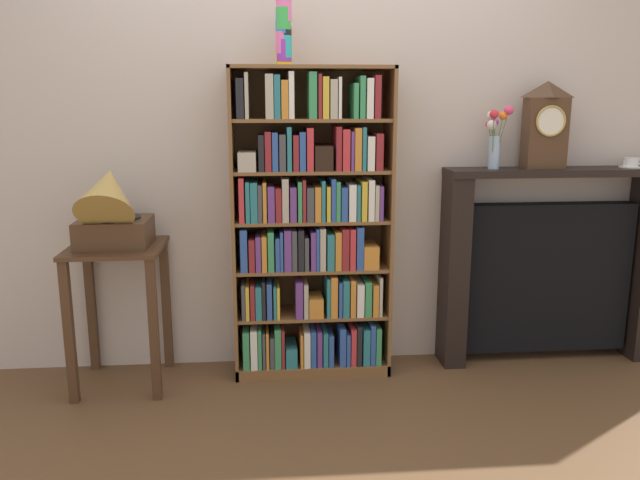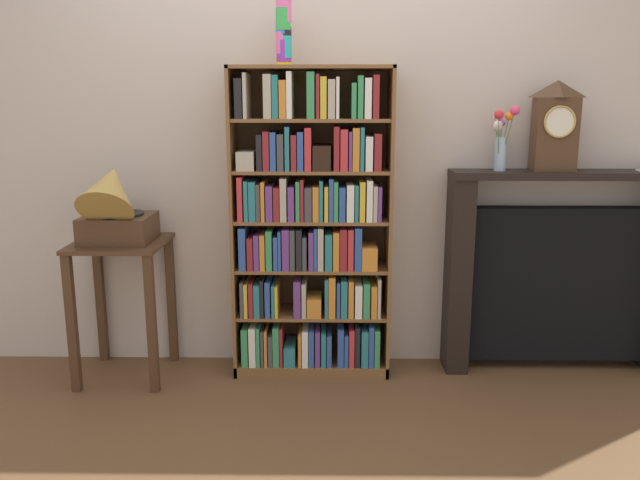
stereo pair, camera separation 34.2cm
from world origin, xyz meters
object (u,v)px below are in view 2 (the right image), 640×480
at_px(gramophone, 114,206).
at_px(bookshelf, 311,233).
at_px(mantel_clock, 555,126).
at_px(side_table_left, 122,280).
at_px(cup_stack, 284,33).
at_px(flower_vase, 502,136).
at_px(fireplace_mantel, 558,274).

bearing_deg(gramophone, bookshelf, 7.82).
bearing_deg(mantel_clock, side_table_left, -177.01).
xyz_separation_m(cup_stack, flower_vase, (1.13, 0.03, -0.51)).
relative_size(bookshelf, flower_vase, 4.87).
distance_m(cup_stack, mantel_clock, 1.48).
bearing_deg(side_table_left, gramophone, -90.00).
distance_m(cup_stack, fireplace_mantel, 1.96).
xyz_separation_m(cup_stack, side_table_left, (-0.87, -0.09, -1.27)).
bearing_deg(flower_vase, mantel_clock, 1.04).
height_order(side_table_left, mantel_clock, mantel_clock).
bearing_deg(fireplace_mantel, cup_stack, -177.92).
relative_size(bookshelf, side_table_left, 2.19).
xyz_separation_m(cup_stack, fireplace_mantel, (1.50, 0.05, -1.26)).
xyz_separation_m(side_table_left, fireplace_mantel, (2.37, 0.14, 0.00)).
distance_m(fireplace_mantel, flower_vase, 0.84).
bearing_deg(side_table_left, flower_vase, 3.26).
relative_size(gramophone, mantel_clock, 1.04).
height_order(fireplace_mantel, flower_vase, flower_vase).
bearing_deg(fireplace_mantel, gramophone, -175.29).
bearing_deg(gramophone, mantel_clock, 4.32).
height_order(bookshelf, flower_vase, bookshelf).
xyz_separation_m(bookshelf, flower_vase, (1.00, 0.03, 0.52)).
bearing_deg(cup_stack, bookshelf, -1.14).
xyz_separation_m(bookshelf, fireplace_mantel, (1.36, 0.06, -0.24)).
bearing_deg(mantel_clock, flower_vase, -178.96).
bearing_deg(flower_vase, cup_stack, -178.68).
distance_m(side_table_left, fireplace_mantel, 2.38).
height_order(bookshelf, gramophone, bookshelf).
height_order(bookshelf, side_table_left, bookshelf).
distance_m(bookshelf, mantel_clock, 1.40).
height_order(fireplace_mantel, mantel_clock, mantel_clock).
bearing_deg(bookshelf, cup_stack, 178.86).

